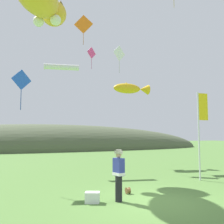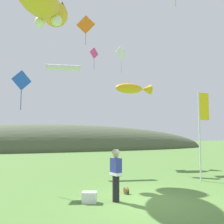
{
  "view_description": "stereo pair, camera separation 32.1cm",
  "coord_description": "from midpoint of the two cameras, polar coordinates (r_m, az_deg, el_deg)",
  "views": [
    {
      "loc": [
        -4.59,
        -7.64,
        2.33
      ],
      "look_at": [
        0.0,
        4.0,
        3.42
      ],
      "focal_mm": 40.0,
      "sensor_mm": 36.0,
      "label": 1
    },
    {
      "loc": [
        -4.29,
        -7.76,
        2.33
      ],
      "look_at": [
        0.0,
        4.0,
        3.42
      ],
      "focal_mm": 40.0,
      "sensor_mm": 36.0,
      "label": 2
    }
  ],
  "objects": [
    {
      "name": "kite_diamond_white",
      "position": [
        19.17,
        1.19,
        13.22
      ],
      "size": [
        1.12,
        0.47,
        2.11
      ],
      "color": "white"
    },
    {
      "name": "kite_spool",
      "position": [
        10.15,
        2.7,
        -17.5
      ],
      "size": [
        0.14,
        0.25,
        0.25
      ],
      "color": "olive",
      "rests_on": "ground"
    },
    {
      "name": "festival_banner_pole",
      "position": [
        13.53,
        19.0,
        -2.15
      ],
      "size": [
        0.66,
        0.08,
        4.47
      ],
      "color": "silver",
      "rests_on": "ground"
    },
    {
      "name": "distant_hill_ridge",
      "position": [
        37.24,
        -17.53,
        -8.34
      ],
      "size": [
        51.5,
        12.02,
        7.4
      ],
      "color": "#4C563D",
      "rests_on": "ground"
    },
    {
      "name": "kite_tube_streamer",
      "position": [
        17.05,
        -12.08,
        10.02
      ],
      "size": [
        2.29,
        0.82,
        0.44
      ],
      "color": "white"
    },
    {
      "name": "festival_attendant",
      "position": [
        8.9,
        0.47,
        -13.86
      ],
      "size": [
        0.35,
        0.47,
        1.77
      ],
      "color": "black",
      "rests_on": "ground"
    },
    {
      "name": "kite_giant_cat",
      "position": [
        16.08,
        -16.43,
        23.04
      ],
      "size": [
        4.11,
        6.22,
        2.11
      ],
      "color": "gold"
    },
    {
      "name": "kite_diamond_orange",
      "position": [
        21.05,
        -6.99,
        19.25
      ],
      "size": [
        1.39,
        0.68,
        2.43
      ],
      "color": "orange"
    },
    {
      "name": "picnic_cooler",
      "position": [
        8.94,
        -5.6,
        -18.86
      ],
      "size": [
        0.58,
        0.49,
        0.36
      ],
      "color": "white",
      "rests_on": "ground"
    },
    {
      "name": "kite_fish_windsock",
      "position": [
        19.12,
        3.85,
        5.36
      ],
      "size": [
        2.89,
        0.89,
        0.88
      ],
      "color": "gold"
    },
    {
      "name": "kite_diamond_blue",
      "position": [
        12.16,
        -20.71,
        6.81
      ],
      "size": [
        0.88,
        0.39,
        1.85
      ],
      "color": "blue"
    },
    {
      "name": "kite_diamond_pink",
      "position": [
        21.98,
        -5.13,
        13.26
      ],
      "size": [
        0.92,
        0.51,
        1.94
      ],
      "color": "#E53F8C"
    },
    {
      "name": "ground_plane",
      "position": [
        9.19,
        8.69,
        -19.6
      ],
      "size": [
        120.0,
        120.0,
        0.0
      ],
      "primitive_type": "plane",
      "color": "#517A38"
    }
  ]
}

